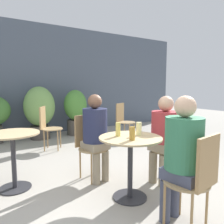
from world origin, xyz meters
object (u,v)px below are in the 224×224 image
beer_glass_1 (132,133)px  seated_person_0 (182,150)px  seated_person_2 (96,130)px  bistro_chair_0 (197,175)px  beer_glass_2 (139,129)px  potted_plant_1 (39,109)px  bistro_chair_1 (171,142)px  cafe_table_near (130,152)px  beer_glass_0 (118,129)px  seated_person_1 (164,132)px  bistro_chair_2 (89,141)px  bistro_chair_6 (123,118)px  potted_plant_2 (75,110)px  bistro_chair_5 (47,124)px  cafe_table_far (13,149)px

beer_glass_1 → seated_person_0: bearing=-70.9°
seated_person_0 → seated_person_2: (-0.21, 1.30, -0.01)m
bistro_chair_0 → seated_person_0: seated_person_0 is taller
seated_person_2 → beer_glass_2: bearing=-77.2°
bistro_chair_0 → potted_plant_1: bearing=-95.7°
bistro_chair_1 → potted_plant_1: (-0.95, 3.45, 0.21)m
cafe_table_near → beer_glass_0: size_ratio=4.54×
seated_person_0 → seated_person_2: size_ratio=1.02×
seated_person_1 → beer_glass_1: size_ratio=8.02×
bistro_chair_1 → beer_glass_0: size_ratio=5.58×
potted_plant_1 → beer_glass_1: bearing=-88.9°
potted_plant_1 → bistro_chair_1: bearing=-74.6°
cafe_table_near → beer_glass_1: size_ratio=4.96×
bistro_chair_2 → bistro_chair_6: (1.72, 1.61, 0.00)m
bistro_chair_6 → potted_plant_2: (-0.78, 1.16, 0.15)m
seated_person_1 → seated_person_2: (-0.76, 0.55, 0.02)m
seated_person_0 → beer_glass_2: seated_person_0 is taller
bistro_chair_5 → beer_glass_0: bistro_chair_5 is taller
seated_person_0 → seated_person_2: seated_person_0 is taller
cafe_table_near → bistro_chair_1: bistro_chair_1 is taller
potted_plant_1 → bistro_chair_0: bearing=-86.3°
cafe_table_far → seated_person_2: bearing=-17.5°
seated_person_0 → potted_plant_1: potted_plant_1 is taller
seated_person_1 → beer_glass_2: size_ratio=7.61×
seated_person_2 → potted_plant_2: 3.05m
bistro_chair_2 → seated_person_1: size_ratio=0.76×
cafe_table_far → seated_person_1: bearing=-26.1°
seated_person_1 → beer_glass_0: 0.75m
bistro_chair_1 → beer_glass_2: (-0.66, -0.10, 0.27)m
bistro_chair_1 → seated_person_1: seated_person_1 is taller
seated_person_0 → potted_plant_1: (-0.26, 4.23, 0.02)m
cafe_table_far → beer_glass_2: beer_glass_2 is taller
bistro_chair_6 → seated_person_0: size_ratio=0.73×
bistro_chair_0 → seated_person_1: (0.52, 0.91, 0.16)m
potted_plant_2 → cafe_table_near: bearing=-102.7°
bistro_chair_5 → bistro_chair_6: 1.84m
beer_glass_1 → potted_plant_1: (-0.07, 3.71, -0.06)m
bistro_chair_6 → seated_person_2: seated_person_2 is taller
seated_person_1 → seated_person_2: bearing=-135.1°
bistro_chair_1 → bistro_chair_6: bearing=151.7°
seated_person_2 → potted_plant_2: (0.91, 2.91, -0.03)m
beer_glass_2 → potted_plant_2: 3.60m
seated_person_2 → potted_plant_1: bearing=81.5°
beer_glass_1 → potted_plant_2: (0.88, 3.69, -0.12)m
cafe_table_near → bistro_chair_0: bearing=-80.7°
beer_glass_0 → bistro_chair_2: bearing=93.0°
seated_person_0 → cafe_table_near: bearing=-90.0°
bistro_chair_0 → seated_person_1: bearing=-129.0°
potted_plant_1 → seated_person_1: bearing=-77.1°
cafe_table_far → beer_glass_1: size_ratio=4.96×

